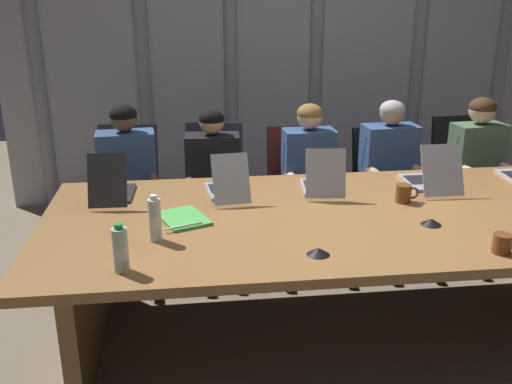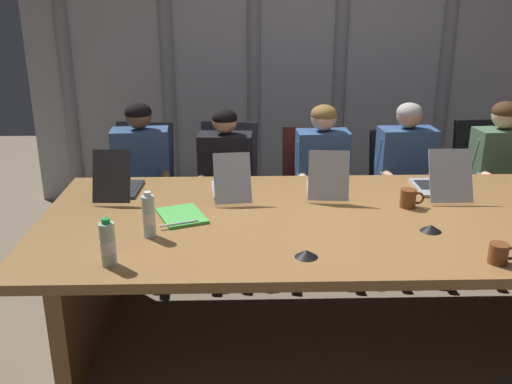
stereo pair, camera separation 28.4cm
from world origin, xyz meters
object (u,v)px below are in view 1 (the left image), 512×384
object	(u,v)px
laptop_center	(322,183)
spiral_notepad	(183,218)
office_chair_right_mid	(386,202)
conference_mic_middle	(318,251)
office_chair_center	(298,205)
coffee_mug_far	(503,244)
laptop_right_mid	(430,178)
coffee_mug_near	(404,193)
laptop_left_end	(113,189)
person_right_end	(482,165)
conference_mic_left_side	(431,222)
office_chair_right_end	(462,196)
person_center	(311,174)
office_chair_left_end	(127,211)
person_right_mid	(392,170)
person_left_end	(128,178)
water_bottle_primary	(120,250)
office_chair_left_mid	(214,207)
water_bottle_secondary	(155,220)
person_left_mid	(213,180)
laptop_left_mid	(227,187)

from	to	relation	value
laptop_center	spiral_notepad	bearing A→B (deg)	118.70
office_chair_right_mid	conference_mic_middle	size ratio (longest dim) A/B	8.19
office_chair_center	coffee_mug_far	distance (m)	1.92
laptop_right_mid	coffee_mug_near	xyz separation A→B (m)	(-0.26, -0.24, -0.01)
laptop_left_end	person_right_end	world-z (taller)	person_right_end
conference_mic_left_side	spiral_notepad	distance (m)	1.32
office_chair_right_end	coffee_mug_far	xyz separation A→B (m)	(-0.71, -1.77, 0.43)
person_center	coffee_mug_near	size ratio (longest dim) A/B	8.21
office_chair_right_end	conference_mic_middle	bearing A→B (deg)	-46.17
office_chair_left_end	person_right_mid	size ratio (longest dim) A/B	0.84
person_left_end	person_right_mid	xyz separation A→B (m)	(1.93, -0.00, -0.01)
office_chair_center	spiral_notepad	bearing A→B (deg)	-36.31
person_center	water_bottle_primary	size ratio (longest dim) A/B	5.10
office_chair_left_mid	water_bottle_secondary	size ratio (longest dim) A/B	4.08
water_bottle_secondary	coffee_mug_near	xyz separation A→B (m)	(1.41, 0.37, -0.05)
laptop_right_mid	water_bottle_primary	distance (m)	2.03
coffee_mug_far	person_left_end	bearing A→B (deg)	139.36
office_chair_right_mid	conference_mic_middle	xyz separation A→B (m)	(-0.94, -1.68, 0.42)
person_left_end	conference_mic_left_side	distance (m)	2.10
coffee_mug_near	conference_mic_middle	distance (m)	0.91
office_chair_center	person_left_end	world-z (taller)	person_left_end
office_chair_right_end	person_left_mid	size ratio (longest dim) A/B	0.87
laptop_right_mid	office_chair_center	xyz separation A→B (m)	(-0.67, 0.81, -0.45)
office_chair_left_mid	laptop_left_end	bearing A→B (deg)	-31.50
laptop_right_mid	coffee_mug_near	world-z (taller)	laptop_right_mid
office_chair_right_mid	office_chair_right_end	distance (m)	0.64
person_right_end	office_chair_right_mid	bearing A→B (deg)	-107.74
laptop_left_end	laptop_left_mid	xyz separation A→B (m)	(0.67, -0.02, -0.00)
laptop_left_mid	coffee_mug_near	size ratio (longest dim) A/B	3.27
conference_mic_left_side	coffee_mug_far	bearing A→B (deg)	-62.41
laptop_left_end	laptop_right_mid	bearing A→B (deg)	-88.65
laptop_left_end	water_bottle_secondary	world-z (taller)	laptop_left_end
water_bottle_primary	coffee_mug_near	size ratio (longest dim) A/B	1.61
conference_mic_left_side	office_chair_left_mid	bearing A→B (deg)	127.61
office_chair_right_end	coffee_mug_near	size ratio (longest dim) A/B	6.96
office_chair_right_mid	person_left_end	world-z (taller)	person_left_end
person_center	water_bottle_primary	bearing A→B (deg)	-38.75
office_chair_right_end	water_bottle_secondary	size ratio (longest dim) A/B	4.09
person_left_end	laptop_right_mid	bearing A→B (deg)	65.85
person_left_mid	water_bottle_primary	bearing A→B (deg)	-13.46
water_bottle_primary	conference_mic_left_side	xyz separation A→B (m)	(1.57, 0.34, -0.08)
office_chair_left_end	water_bottle_secondary	world-z (taller)	water_bottle_secondary
office_chair_center	water_bottle_secondary	size ratio (longest dim) A/B	3.89
office_chair_right_mid	coffee_mug_far	size ratio (longest dim) A/B	6.80
coffee_mug_far	conference_mic_middle	xyz separation A→B (m)	(-0.86, 0.08, -0.03)
laptop_right_mid	person_left_end	distance (m)	2.04
laptop_left_end	laptop_center	xyz separation A→B (m)	(1.26, -0.03, -0.00)
office_chair_right_mid	coffee_mug_far	bearing A→B (deg)	-12.24
laptop_right_mid	person_right_end	bearing A→B (deg)	-46.65
person_center	laptop_left_mid	bearing A→B (deg)	-47.02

